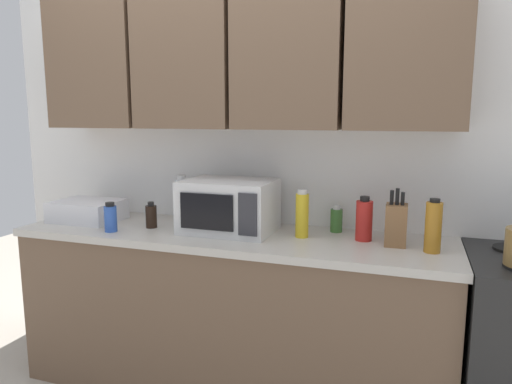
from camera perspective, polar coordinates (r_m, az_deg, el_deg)
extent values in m
cube|color=white|center=(2.76, -0.75, 4.72)|extent=(3.20, 0.06, 2.60)
cube|color=brown|center=(3.01, -18.25, 14.65)|extent=(0.55, 0.33, 0.75)
cube|color=brown|center=(2.71, -8.11, 15.66)|extent=(0.55, 0.33, 0.75)
cube|color=brown|center=(2.51, 4.20, 16.25)|extent=(0.55, 0.33, 0.75)
cube|color=brown|center=(2.43, 18.01, 16.07)|extent=(0.55, 0.33, 0.75)
cube|color=brown|center=(2.68, -3.17, -14.76)|extent=(2.30, 0.60, 0.86)
cube|color=beige|center=(2.53, -3.26, -5.39)|extent=(2.33, 0.63, 0.04)
cube|color=silver|center=(2.52, -3.30, -1.69)|extent=(0.48, 0.36, 0.28)
cube|color=black|center=(2.38, -6.06, -2.42)|extent=(0.29, 0.01, 0.18)
cube|color=#2D2D33|center=(2.29, -1.03, -2.79)|extent=(0.10, 0.01, 0.21)
cube|color=silver|center=(2.97, -19.82, -2.14)|extent=(0.38, 0.30, 0.12)
cube|color=brown|center=(2.35, 16.70, -3.87)|extent=(0.10, 0.12, 0.20)
cylinder|color=black|center=(2.32, 16.23, -0.65)|extent=(0.02, 0.02, 0.07)
cylinder|color=black|center=(2.32, 16.85, -0.55)|extent=(0.02, 0.02, 0.08)
cylinder|color=black|center=(2.32, 17.46, -0.79)|extent=(0.02, 0.02, 0.06)
cylinder|color=#AD701E|center=(2.28, 20.80, -4.06)|extent=(0.07, 0.07, 0.23)
cylinder|color=black|center=(2.26, 20.98, -0.97)|extent=(0.05, 0.05, 0.02)
cylinder|color=black|center=(2.68, -12.65, -2.95)|extent=(0.06, 0.06, 0.13)
cylinder|color=black|center=(2.66, -12.70, -1.42)|extent=(0.03, 0.03, 0.02)
cylinder|color=#386B2D|center=(2.56, 9.77, -3.45)|extent=(0.06, 0.06, 0.12)
cylinder|color=silver|center=(2.54, 9.82, -1.87)|extent=(0.04, 0.04, 0.02)
cylinder|color=#2D56B7|center=(2.64, -17.31, -3.15)|extent=(0.07, 0.07, 0.14)
cylinder|color=black|center=(2.63, -17.40, -1.44)|extent=(0.05, 0.05, 0.02)
cylinder|color=gold|center=(2.41, 5.63, -2.89)|extent=(0.07, 0.07, 0.23)
cylinder|color=silver|center=(2.39, 5.68, 0.02)|extent=(0.05, 0.05, 0.02)
cylinder|color=red|center=(2.40, 13.04, -3.44)|extent=(0.08, 0.08, 0.20)
cylinder|color=black|center=(2.38, 13.14, -0.81)|extent=(0.05, 0.05, 0.02)
cylinder|color=silver|center=(2.77, -9.03, -1.10)|extent=(0.07, 0.07, 0.25)
cylinder|color=silver|center=(2.75, -9.11, 1.76)|extent=(0.05, 0.05, 0.03)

